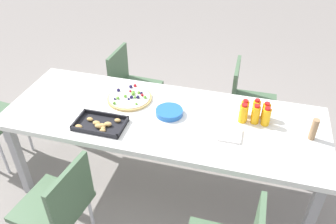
{
  "coord_description": "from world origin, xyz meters",
  "views": [
    {
      "loc": [
        -0.55,
        1.89,
        2.22
      ],
      "look_at": [
        -0.03,
        -0.03,
        0.77
      ],
      "focal_mm": 36.64,
      "sensor_mm": 36.0,
      "label": 1
    }
  ],
  "objects_px": {
    "snack_tray": "(100,124)",
    "chair_far_right": "(59,204)",
    "juice_bottle_2": "(245,108)",
    "fruit_pizza": "(130,98)",
    "plate_stack": "(169,112)",
    "party_table": "(163,123)",
    "juice_bottle_1": "(256,109)",
    "juice_bottle_3": "(266,117)",
    "juice_bottle_4": "(256,114)",
    "napkin_stack": "(230,135)",
    "chair_near_left": "(247,99)",
    "chair_near_right": "(130,84)",
    "juice_bottle_5": "(243,113)",
    "juice_bottle_0": "(266,111)",
    "cardboard_tube": "(314,129)"
  },
  "relations": [
    {
      "from": "party_table",
      "to": "juice_bottle_1",
      "type": "bearing_deg",
      "value": -165.68
    },
    {
      "from": "chair_far_right",
      "to": "snack_tray",
      "type": "xyz_separation_m",
      "value": [
        -0.08,
        -0.51,
        0.26
      ]
    },
    {
      "from": "fruit_pizza",
      "to": "juice_bottle_3",
      "type": "bearing_deg",
      "value": 177.3
    },
    {
      "from": "juice_bottle_4",
      "to": "cardboard_tube",
      "type": "xyz_separation_m",
      "value": [
        -0.37,
        0.08,
        0.01
      ]
    },
    {
      "from": "juice_bottle_5",
      "to": "chair_far_right",
      "type": "bearing_deg",
      "value": 38.82
    },
    {
      "from": "juice_bottle_0",
      "to": "juice_bottle_1",
      "type": "height_order",
      "value": "juice_bottle_1"
    },
    {
      "from": "juice_bottle_2",
      "to": "napkin_stack",
      "type": "bearing_deg",
      "value": 75.6
    },
    {
      "from": "napkin_stack",
      "to": "cardboard_tube",
      "type": "relative_size",
      "value": 0.97
    },
    {
      "from": "snack_tray",
      "to": "fruit_pizza",
      "type": "bearing_deg",
      "value": -102.43
    },
    {
      "from": "party_table",
      "to": "napkin_stack",
      "type": "xyz_separation_m",
      "value": [
        -0.49,
        0.1,
        0.07
      ]
    },
    {
      "from": "chair_near_left",
      "to": "snack_tray",
      "type": "height_order",
      "value": "chair_near_left"
    },
    {
      "from": "snack_tray",
      "to": "napkin_stack",
      "type": "relative_size",
      "value": 2.3
    },
    {
      "from": "juice_bottle_0",
      "to": "party_table",
      "type": "bearing_deg",
      "value": 12.93
    },
    {
      "from": "plate_stack",
      "to": "napkin_stack",
      "type": "relative_size",
      "value": 1.31
    },
    {
      "from": "juice_bottle_3",
      "to": "napkin_stack",
      "type": "bearing_deg",
      "value": 41.24
    },
    {
      "from": "chair_near_left",
      "to": "juice_bottle_4",
      "type": "xyz_separation_m",
      "value": [
        -0.07,
        0.67,
        0.32
      ]
    },
    {
      "from": "juice_bottle_4",
      "to": "juice_bottle_5",
      "type": "distance_m",
      "value": 0.08
    },
    {
      "from": "plate_stack",
      "to": "chair_near_right",
      "type": "bearing_deg",
      "value": -50.77
    },
    {
      "from": "juice_bottle_5",
      "to": "fruit_pizza",
      "type": "distance_m",
      "value": 0.86
    },
    {
      "from": "napkin_stack",
      "to": "chair_near_right",
      "type": "bearing_deg",
      "value": -38.99
    },
    {
      "from": "juice_bottle_0",
      "to": "juice_bottle_4",
      "type": "distance_m",
      "value": 0.1
    },
    {
      "from": "snack_tray",
      "to": "juice_bottle_4",
      "type": "bearing_deg",
      "value": -162.64
    },
    {
      "from": "juice_bottle_2",
      "to": "plate_stack",
      "type": "relative_size",
      "value": 0.67
    },
    {
      "from": "juice_bottle_4",
      "to": "juice_bottle_5",
      "type": "bearing_deg",
      "value": 4.72
    },
    {
      "from": "juice_bottle_0",
      "to": "chair_far_right",
      "type": "bearing_deg",
      "value": 37.49
    },
    {
      "from": "juice_bottle_0",
      "to": "juice_bottle_5",
      "type": "relative_size",
      "value": 0.91
    },
    {
      "from": "juice_bottle_5",
      "to": "cardboard_tube",
      "type": "xyz_separation_m",
      "value": [
        -0.46,
        0.07,
        0.01
      ]
    },
    {
      "from": "juice_bottle_3",
      "to": "snack_tray",
      "type": "height_order",
      "value": "juice_bottle_3"
    },
    {
      "from": "napkin_stack",
      "to": "chair_far_right",
      "type": "bearing_deg",
      "value": 33.62
    },
    {
      "from": "plate_stack",
      "to": "cardboard_tube",
      "type": "relative_size",
      "value": 1.27
    },
    {
      "from": "snack_tray",
      "to": "chair_far_right",
      "type": "bearing_deg",
      "value": 81.24
    },
    {
      "from": "juice_bottle_2",
      "to": "fruit_pizza",
      "type": "xyz_separation_m",
      "value": [
        0.86,
        0.02,
        -0.05
      ]
    },
    {
      "from": "chair_far_right",
      "to": "juice_bottle_1",
      "type": "xyz_separation_m",
      "value": [
        -1.1,
        -0.9,
        0.32
      ]
    },
    {
      "from": "party_table",
      "to": "chair_near_right",
      "type": "xyz_separation_m",
      "value": [
        0.54,
        -0.74,
        -0.19
      ]
    },
    {
      "from": "juice_bottle_2",
      "to": "napkin_stack",
      "type": "distance_m",
      "value": 0.27
    },
    {
      "from": "party_table",
      "to": "juice_bottle_1",
      "type": "height_order",
      "value": "juice_bottle_1"
    },
    {
      "from": "chair_near_right",
      "to": "juice_bottle_2",
      "type": "distance_m",
      "value": 1.28
    },
    {
      "from": "juice_bottle_0",
      "to": "juice_bottle_3",
      "type": "distance_m",
      "value": 0.07
    },
    {
      "from": "chair_near_right",
      "to": "juice_bottle_3",
      "type": "xyz_separation_m",
      "value": [
        -1.25,
        0.65,
        0.32
      ]
    },
    {
      "from": "fruit_pizza",
      "to": "party_table",
      "type": "bearing_deg",
      "value": 155.63
    },
    {
      "from": "juice_bottle_2",
      "to": "juice_bottle_3",
      "type": "xyz_separation_m",
      "value": [
        -0.15,
        0.07,
        0.01
      ]
    },
    {
      "from": "juice_bottle_3",
      "to": "juice_bottle_4",
      "type": "xyz_separation_m",
      "value": [
        0.07,
        -0.0,
        0.0
      ]
    },
    {
      "from": "juice_bottle_1",
      "to": "snack_tray",
      "type": "height_order",
      "value": "juice_bottle_1"
    },
    {
      "from": "fruit_pizza",
      "to": "cardboard_tube",
      "type": "xyz_separation_m",
      "value": [
        -1.32,
        0.12,
        0.06
      ]
    },
    {
      "from": "juice_bottle_2",
      "to": "juice_bottle_0",
      "type": "bearing_deg",
      "value": -178.01
    },
    {
      "from": "fruit_pizza",
      "to": "plate_stack",
      "type": "xyz_separation_m",
      "value": [
        -0.34,
        0.11,
        0.01
      ]
    },
    {
      "from": "chair_near_right",
      "to": "napkin_stack",
      "type": "distance_m",
      "value": 1.35
    },
    {
      "from": "chair_near_left",
      "to": "juice_bottle_5",
      "type": "bearing_deg",
      "value": -1.4
    },
    {
      "from": "party_table",
      "to": "plate_stack",
      "type": "height_order",
      "value": "plate_stack"
    },
    {
      "from": "juice_bottle_0",
      "to": "juice_bottle_2",
      "type": "distance_m",
      "value": 0.15
    }
  ]
}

